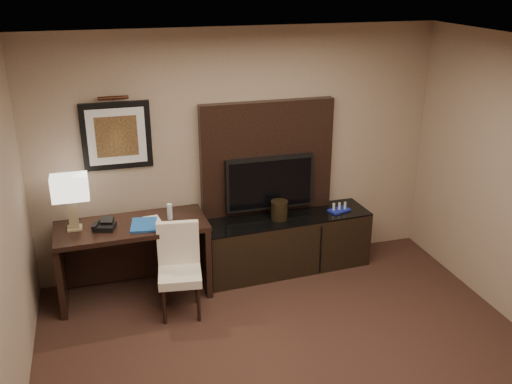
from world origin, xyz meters
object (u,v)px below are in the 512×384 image
object	(u,v)px
table_lamp	(72,204)
water_bottle	(170,211)
desk_phone	(104,224)
ice_bucket	(279,210)
desk_chair	(180,275)
minibar_tray	(339,207)
tv	(270,183)
desk	(134,260)
credenza	(287,242)

from	to	relation	value
table_lamp	water_bottle	bearing A→B (deg)	-0.79
table_lamp	desk_phone	distance (m)	0.37
desk_phone	ice_bucket	size ratio (longest dim) A/B	0.95
desk_chair	ice_bucket	bearing A→B (deg)	32.23
ice_bucket	minibar_tray	bearing A→B (deg)	1.31
tv	ice_bucket	world-z (taller)	tv
desk_phone	ice_bucket	world-z (taller)	desk_phone
water_bottle	desk	bearing A→B (deg)	-175.88
table_lamp	tv	bearing A→B (deg)	5.40
credenza	table_lamp	xyz separation A→B (m)	(-2.27, -0.06, 0.76)
water_bottle	ice_bucket	xyz separation A→B (m)	(1.21, 0.04, -0.14)
table_lamp	water_bottle	xyz separation A→B (m)	(0.95, -0.01, -0.19)
table_lamp	minibar_tray	distance (m)	2.91
water_bottle	ice_bucket	size ratio (longest dim) A/B	0.78
credenza	water_bottle	distance (m)	1.44
desk_phone	minibar_tray	xyz separation A→B (m)	(2.60, 0.12, -0.17)
credenza	ice_bucket	size ratio (longest dim) A/B	8.96
desk_chair	water_bottle	bearing A→B (deg)	97.73
credenza	tv	xyz separation A→B (m)	(-0.17, 0.14, 0.69)
table_lamp	desk_phone	bearing A→B (deg)	-15.62
credenza	ice_bucket	xyz separation A→B (m)	(-0.11, -0.04, 0.43)
ice_bucket	minibar_tray	distance (m)	0.73
desk_chair	minibar_tray	distance (m)	2.03
credenza	desk	bearing A→B (deg)	180.00
desk_chair	desk_phone	distance (m)	0.91
water_bottle	minibar_tray	xyz separation A→B (m)	(1.94, 0.05, -0.20)
desk_chair	table_lamp	world-z (taller)	table_lamp
desk	desk_chair	bearing A→B (deg)	-52.56
minibar_tray	desk_phone	bearing A→B (deg)	-177.36
water_bottle	minibar_tray	distance (m)	1.95
desk	ice_bucket	size ratio (longest dim) A/B	7.23
desk	credenza	xyz separation A→B (m)	(1.71, 0.10, -0.08)
credenza	tv	distance (m)	0.73
credenza	table_lamp	size ratio (longest dim) A/B	3.54
desk	table_lamp	bearing A→B (deg)	173.71
desk	water_bottle	distance (m)	0.63
desk	desk_chair	size ratio (longest dim) A/B	1.76
desk_phone	ice_bucket	bearing A→B (deg)	19.52
ice_bucket	tv	bearing A→B (deg)	108.84
desk_phone	tv	bearing A→B (deg)	25.12
desk_phone	credenza	bearing A→B (deg)	20.38
table_lamp	minibar_tray	world-z (taller)	table_lamp
credenza	tv	size ratio (longest dim) A/B	1.89
credenza	water_bottle	size ratio (longest dim) A/B	11.55
desk_chair	minibar_tray	world-z (taller)	desk_chair
tv	ice_bucket	bearing A→B (deg)	-71.16
desk_chair	desk_phone	bearing A→B (deg)	153.45
desk_phone	minibar_tray	bearing A→B (deg)	19.01
desk	ice_bucket	distance (m)	1.65
minibar_tray	desk_chair	bearing A→B (deg)	-163.60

